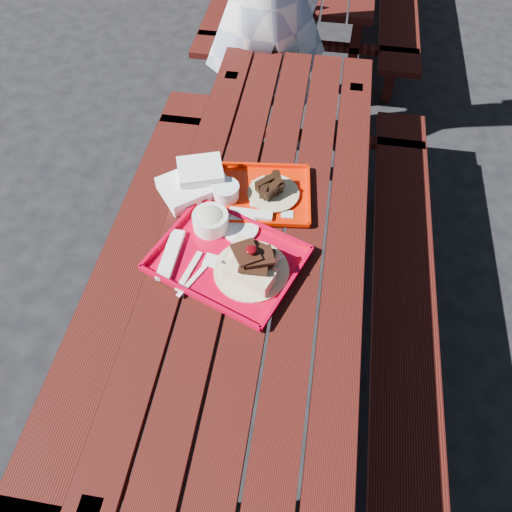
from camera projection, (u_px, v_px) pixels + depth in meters
name	position (u px, v px, depth m)	size (l,w,h in m)	color
ground	(261.00, 333.00, 2.41)	(60.00, 60.00, 0.00)	black
picnic_table_near	(262.00, 265.00, 1.96)	(1.41, 2.40, 0.75)	#46120D
near_tray	(230.00, 251.00, 1.72)	(0.58, 0.52, 0.15)	#C30021
far_tray	(255.00, 194.00, 1.90)	(0.44, 0.36, 0.07)	red
white_cloth	(196.00, 182.00, 1.91)	(0.30, 0.29, 0.10)	white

